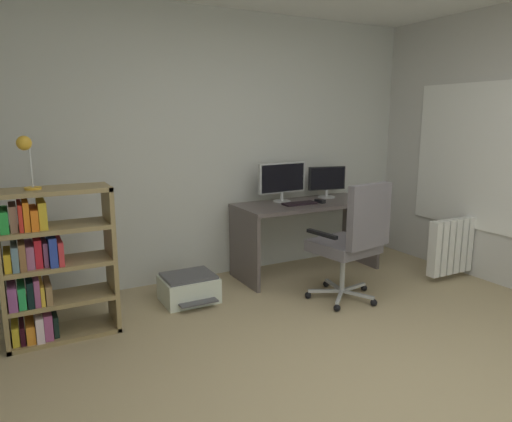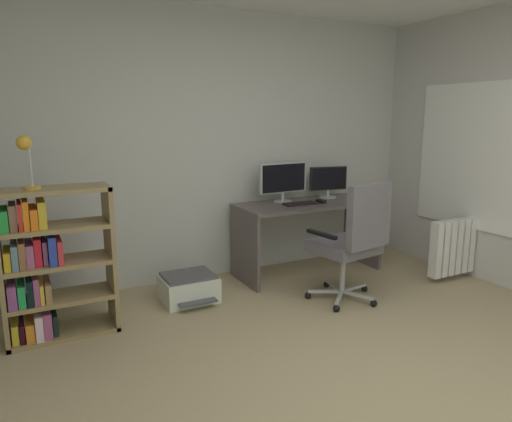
{
  "view_description": "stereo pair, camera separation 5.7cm",
  "coord_description": "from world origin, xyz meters",
  "views": [
    {
      "loc": [
        -1.75,
        -1.66,
        1.59
      ],
      "look_at": [
        0.16,
        1.89,
        0.77
      ],
      "focal_mm": 32.69,
      "sensor_mm": 36.0,
      "label": 1
    },
    {
      "loc": [
        -1.7,
        -1.69,
        1.59
      ],
      "look_at": [
        0.16,
        1.89,
        0.77
      ],
      "focal_mm": 32.69,
      "sensor_mm": 36.0,
      "label": 2
    }
  ],
  "objects": [
    {
      "name": "radiator",
      "position": [
        2.24,
        1.33,
        0.33
      ],
      "size": [
        0.9,
        0.1,
        0.55
      ],
      "color": "white",
      "rests_on": "ground"
    },
    {
      "name": "computer_mouse",
      "position": [
        1.0,
        2.1,
        0.76
      ],
      "size": [
        0.08,
        0.11,
        0.03
      ],
      "primitive_type": "cube",
      "rotation": [
        0.0,
        0.0,
        0.23
      ],
      "color": "black",
      "rests_on": "desk"
    },
    {
      "name": "bookshelf",
      "position": [
        -1.56,
        1.84,
        0.54
      ],
      "size": [
        0.77,
        0.34,
        1.1
      ],
      "color": "#927B4E",
      "rests_on": "ground"
    },
    {
      "name": "ground_plane",
      "position": [
        0.0,
        0.0,
        -0.01
      ],
      "size": [
        4.67,
        5.14,
        0.02
      ],
      "primitive_type": "cube",
      "color": "tan",
      "rests_on": "ground"
    },
    {
      "name": "monitor_main",
      "position": [
        0.7,
        2.33,
        0.97
      ],
      "size": [
        0.55,
        0.18,
        0.4
      ],
      "color": "#B2B5B7",
      "rests_on": "desk"
    },
    {
      "name": "wall_back",
      "position": [
        0.0,
        2.62,
        1.3
      ],
      "size": [
        4.67,
        0.1,
        2.6
      ],
      "primitive_type": "cube",
      "color": "beige",
      "rests_on": "ground"
    },
    {
      "name": "printer",
      "position": [
        -0.44,
        2.02,
        0.12
      ],
      "size": [
        0.47,
        0.47,
        0.24
      ],
      "color": "silver",
      "rests_on": "ground"
    },
    {
      "name": "keyboard",
      "position": [
        0.78,
        2.12,
        0.75
      ],
      "size": [
        0.34,
        0.14,
        0.02
      ],
      "primitive_type": "cube",
      "rotation": [
        0.0,
        0.0,
        -0.02
      ],
      "color": "black",
      "rests_on": "desk"
    },
    {
      "name": "window_frame",
      "position": [
        2.32,
        1.33,
        1.21
      ],
      "size": [
        0.02,
        1.43,
        1.42
      ],
      "primitive_type": "cube",
      "color": "white"
    },
    {
      "name": "desk_lamp",
      "position": [
        -1.62,
        1.84,
        1.36
      ],
      "size": [
        0.13,
        0.11,
        0.37
      ],
      "color": "gold",
      "rests_on": "bookshelf"
    },
    {
      "name": "monitor_secondary",
      "position": [
        1.26,
        2.33,
        0.93
      ],
      "size": [
        0.42,
        0.18,
        0.33
      ],
      "color": "#B2B5B7",
      "rests_on": "desk"
    },
    {
      "name": "desk",
      "position": [
        0.91,
        2.19,
        0.54
      ],
      "size": [
        1.48,
        0.62,
        0.74
      ],
      "color": "#574D4C",
      "rests_on": "ground"
    },
    {
      "name": "office_chair",
      "position": [
        0.8,
        1.33,
        0.58
      ],
      "size": [
        0.64,
        0.66,
        1.06
      ],
      "color": "#B7BABC",
      "rests_on": "ground"
    },
    {
      "name": "window_pane",
      "position": [
        2.33,
        1.33,
        1.21
      ],
      "size": [
        0.01,
        1.35,
        1.34
      ],
      "primitive_type": "cube",
      "color": "white"
    }
  ]
}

